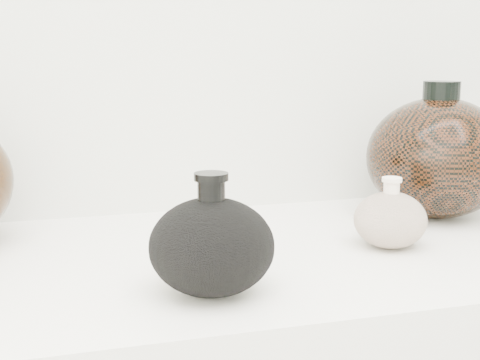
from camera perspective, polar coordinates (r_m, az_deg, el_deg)
name	(u,v)px	position (r m, az deg, el deg)	size (l,w,h in m)	color
black_gourd_vase	(212,246)	(0.72, -2.43, -5.61)	(0.14, 0.14, 0.13)	black
cream_gourd_vase	(390,219)	(0.92, 12.70, -3.29)	(0.10, 0.10, 0.10)	beige
right_round_pot	(438,157)	(1.10, 16.52, 1.89)	(0.29, 0.29, 0.21)	black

